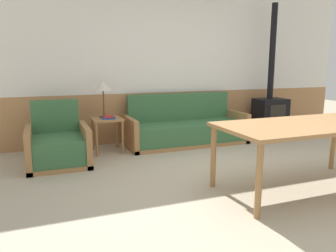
% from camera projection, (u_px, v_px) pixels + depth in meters
% --- Properties ---
extents(ground_plane, '(16.00, 16.00, 0.00)m').
position_uv_depth(ground_plane, '(262.00, 185.00, 3.78)').
color(ground_plane, '#B2A58C').
extents(wall_back, '(7.20, 0.06, 2.70)m').
position_uv_depth(wall_back, '(176.00, 65.00, 5.94)').
color(wall_back, '#AD7A4C').
rests_on(wall_back, ground_plane).
extents(couch, '(2.09, 0.76, 0.86)m').
position_uv_depth(couch, '(186.00, 130.00, 5.69)').
color(couch, '#9E7042').
rests_on(couch, ground_plane).
extents(armchair, '(0.82, 0.87, 0.86)m').
position_uv_depth(armchair, '(58.00, 147.00, 4.53)').
color(armchair, '#9E7042').
rests_on(armchair, ground_plane).
extents(side_table, '(0.46, 0.46, 0.54)m').
position_uv_depth(side_table, '(107.00, 125.00, 5.15)').
color(side_table, '#9E7042').
rests_on(side_table, ground_plane).
extents(table_lamp, '(0.27, 0.27, 0.59)m').
position_uv_depth(table_lamp, '(103.00, 87.00, 5.10)').
color(table_lamp, '#4C3823').
rests_on(table_lamp, side_table).
extents(book_stack, '(0.22, 0.15, 0.05)m').
position_uv_depth(book_stack, '(108.00, 117.00, 5.05)').
color(book_stack, '#234799').
rests_on(book_stack, side_table).
extents(dining_table, '(1.91, 0.95, 0.74)m').
position_uv_depth(dining_table, '(306.00, 130.00, 3.55)').
color(dining_table, '#9E7042').
rests_on(dining_table, ground_plane).
extents(wood_stove, '(0.59, 0.44, 2.47)m').
position_uv_depth(wood_stove, '(270.00, 107.00, 6.30)').
color(wood_stove, black).
rests_on(wood_stove, ground_plane).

